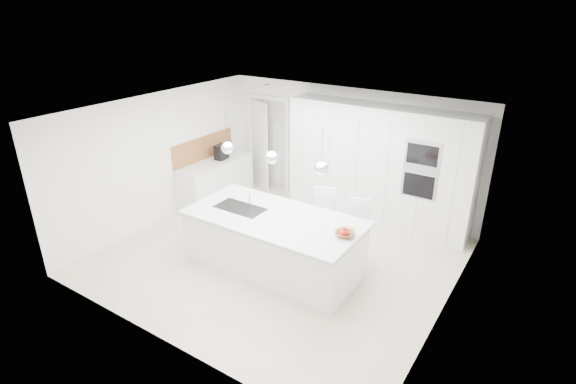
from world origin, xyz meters
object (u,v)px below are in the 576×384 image
Objects in this scene: bar_stool_left at (320,222)px; bar_stool_right at (354,233)px; island_base at (273,244)px; espresso_machine at (221,152)px; fruit_bowl at (345,234)px.

bar_stool_right is at bearing -23.76° from bar_stool_left.
bar_stool_left reaches higher than bar_stool_right.
bar_stool_right is at bearing 38.35° from island_base.
espresso_machine is 0.28× the size of bar_stool_left.
island_base is at bearing -136.67° from bar_stool_left.
island_base is at bearing -160.35° from bar_stool_right.
island_base is 1.32m from fruit_bowl.
espresso_machine is 0.28× the size of bar_stool_right.
fruit_bowl is 0.88× the size of espresso_machine.
espresso_machine is at bearing 147.36° from bar_stool_right.
island_base is 2.43× the size of bar_stool_left.
bar_stool_right reaches higher than fruit_bowl.
bar_stool_left is (-0.82, 0.76, -0.36)m from fruit_bowl.
fruit_bowl is at bearing 4.17° from island_base.
bar_stool_left is (2.93, -0.86, -0.48)m from espresso_machine.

